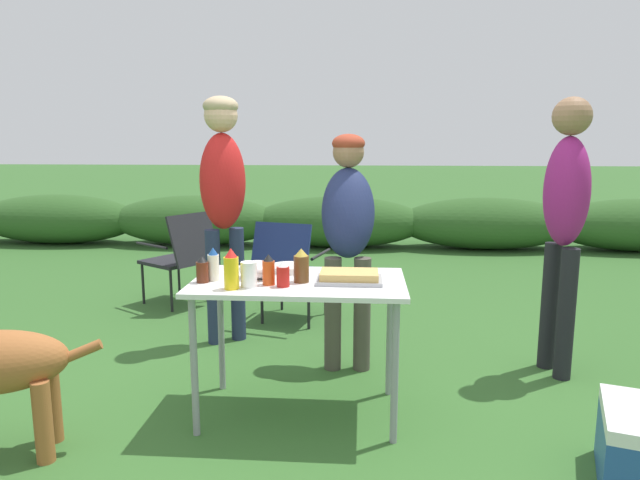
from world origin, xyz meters
The scene contains 18 objects.
ground_plane centered at (0.00, 0.00, 0.00)m, with size 60.00×60.00×0.00m, color #336028.
shrub_hedge centered at (0.00, 4.87, 0.35)m, with size 14.40×0.90×0.69m.
folding_table centered at (0.00, 0.00, 0.66)m, with size 1.10×0.64×0.74m.
food_tray centered at (0.26, -0.02, 0.77)m, with size 0.33×0.22×0.06m.
plate_stack centered at (-0.08, 0.19, 0.76)m, with size 0.21×0.21×0.04m, color white.
mixing_bowl centered at (-0.22, 0.03, 0.79)m, with size 0.19×0.19×0.09m, color silver.
paper_cup_stack centered at (-0.23, -0.16, 0.80)m, with size 0.08×0.08×0.13m, color white.
mustard_bottle centered at (-0.31, -0.20, 0.84)m, with size 0.07×0.07×0.20m.
mayo_bottle centered at (-0.44, -0.04, 0.82)m, with size 0.06×0.06×0.17m.
hot_sauce_bottle centered at (-0.14, -0.11, 0.81)m, with size 0.06×0.06×0.16m.
ketchup_bottle centered at (-0.06, -0.14, 0.80)m, with size 0.06×0.06×0.13m.
bbq_sauce_bottle centered at (-0.49, -0.08, 0.80)m, with size 0.06×0.06×0.14m.
beer_bottle centered at (0.02, -0.04, 0.82)m, with size 0.08×0.08×0.17m.
standing_person_in_dark_puffer centered at (0.24, 0.73, 0.94)m, with size 0.35×0.46×1.50m.
standing_person_in_navy_coat centered at (-0.65, 1.08, 1.13)m, with size 0.40×0.38×1.76m.
standing_person_with_beanie centered at (1.55, 0.66, 1.05)m, with size 0.31×0.38×1.71m.
camp_chair_green_behind_table centered at (-0.25, 1.52, 0.47)m, with size 0.60×0.69×0.83m.
camp_chair_near_hedge centered at (-1.26, 1.96, 0.47)m, with size 0.75×0.71×0.83m.
Camera 1 is at (0.32, -2.86, 1.46)m, focal length 32.00 mm.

